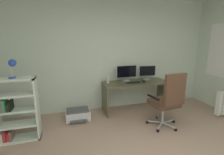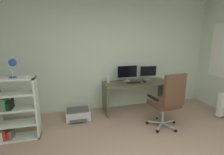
# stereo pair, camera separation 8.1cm
# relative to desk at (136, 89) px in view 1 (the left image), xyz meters

# --- Properties ---
(wall_back) EXTENTS (5.32, 0.10, 2.72)m
(wall_back) POSITION_rel_desk_xyz_m (-0.62, 0.39, 0.82)
(wall_back) COLOR silver
(wall_back) RESTS_ON ground
(desk) EXTENTS (1.60, 0.60, 0.72)m
(desk) POSITION_rel_desk_xyz_m (0.00, 0.00, 0.00)
(desk) COLOR brown
(desk) RESTS_ON ground
(monitor_main) EXTENTS (0.54, 0.18, 0.40)m
(monitor_main) POSITION_rel_desk_xyz_m (-0.20, 0.16, 0.41)
(monitor_main) COLOR #B2B5B7
(monitor_main) RESTS_ON desk
(monitor_secondary) EXTENTS (0.46, 0.18, 0.37)m
(monitor_secondary) POSITION_rel_desk_xyz_m (0.37, 0.16, 0.39)
(monitor_secondary) COLOR #B2B5B7
(monitor_secondary) RESTS_ON desk
(keyboard) EXTENTS (0.35, 0.15, 0.02)m
(keyboard) POSITION_rel_desk_xyz_m (-0.11, -0.06, 0.19)
(keyboard) COLOR black
(keyboard) RESTS_ON desk
(computer_mouse) EXTENTS (0.06, 0.10, 0.03)m
(computer_mouse) POSITION_rel_desk_xyz_m (0.17, -0.06, 0.20)
(computer_mouse) COLOR black
(computer_mouse) RESTS_ON desk
(desktop_speaker) EXTENTS (0.07, 0.07, 0.17)m
(desktop_speaker) POSITION_rel_desk_xyz_m (-0.68, 0.11, 0.27)
(desktop_speaker) COLOR silver
(desktop_speaker) RESTS_ON desk
(office_chair) EXTENTS (0.62, 0.65, 1.14)m
(office_chair) POSITION_rel_desk_xyz_m (0.22, -0.99, 0.07)
(office_chair) COLOR #B7BABC
(office_chair) RESTS_ON ground
(bookshelf) EXTENTS (0.82, 0.28, 1.11)m
(bookshelf) POSITION_rel_desk_xyz_m (-2.64, -0.62, -0.01)
(bookshelf) COLOR silver
(bookshelf) RESTS_ON ground
(desk_lamp) EXTENTS (0.15, 0.12, 0.31)m
(desk_lamp) POSITION_rel_desk_xyz_m (-2.45, -0.62, 0.80)
(desk_lamp) COLOR #2749B8
(desk_lamp) RESTS_ON bookshelf
(printer) EXTENTS (0.52, 0.45, 0.23)m
(printer) POSITION_rel_desk_xyz_m (-1.43, -0.13, -0.43)
(printer) COLOR silver
(printer) RESTS_ON ground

